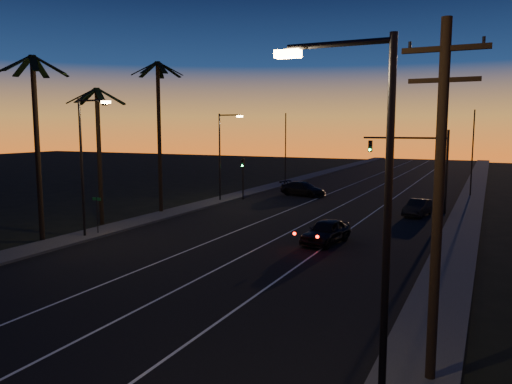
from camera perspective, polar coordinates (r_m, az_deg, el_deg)
The scene contains 21 objects.
road at distance 37.16m, azimuth 4.64°, elevation -3.77°, with size 20.00×170.00×0.01m, color black.
sidewalk_left at distance 42.34m, azimuth -9.69°, elevation -2.37°, with size 2.40×170.00×0.16m, color #32322F.
sidewalk_right at distance 34.89m, azimuth 22.18°, elevation -4.90°, with size 2.40×170.00×0.16m, color #32322F.
lane_stripe_left at distance 38.30m, azimuth 0.43°, elevation -3.39°, with size 0.12×160.00×0.01m, color silver.
lane_stripe_mid at distance 36.98m, azimuth 5.37°, elevation -3.81°, with size 0.12×160.00×0.01m, color silver.
lane_stripe_right at distance 35.97m, azimuth 10.62°, elevation -4.22°, with size 0.12×160.00×0.01m, color silver.
palm_near at distance 33.72m, azimuth -23.82°, elevation 6.59°, with size 4.25×4.16×11.53m.
palm_mid at distance 38.34m, azimuth -17.54°, elevation 5.66°, with size 4.25×4.16×10.03m.
palm_far at distance 42.33m, azimuth -11.04°, elevation 7.84°, with size 4.25×4.16×12.53m.
streetlight_left_near at distance 33.76m, azimuth -18.98°, elevation 3.84°, with size 2.55×0.26×9.00m.
streetlight_left_far at distance 48.30m, azimuth -3.85°, elevation 4.85°, with size 2.55×0.26×8.50m.
streetlight_right_near at distance 10.51m, azimuth 13.19°, elevation -2.92°, with size 2.55×0.26×9.00m.
street_sign at distance 34.94m, azimuth -17.70°, elevation -2.06°, with size 0.70×0.06×2.60m.
utility_pole at distance 14.30m, azimuth 20.13°, elevation -0.51°, with size 2.20×0.28×10.00m.
signal_mast at distance 44.55m, azimuth 17.99°, elevation 3.94°, with size 7.10×0.41×7.00m.
signal_post at distance 49.63m, azimuth -1.52°, elevation 2.42°, with size 0.28×0.37×4.20m.
far_pole_left at distance 63.81m, azimuth 3.39°, elevation 4.96°, with size 0.14×0.14×9.00m, color black.
far_pole_right at distance 56.22m, azimuth 23.50°, elevation 4.04°, with size 0.14×0.14×9.00m, color black.
lead_car at distance 31.37m, azimuth 7.99°, elevation -4.48°, with size 2.44×5.11×1.50m.
right_car at distance 42.80m, azimuth 18.04°, elevation -1.71°, with size 2.10×4.25×1.34m.
cross_car at distance 52.95m, azimuth 5.41°, elevation 0.37°, with size 5.44×3.29×1.48m.
Camera 1 is at (12.85, -4.12, 7.16)m, focal length 35.00 mm.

